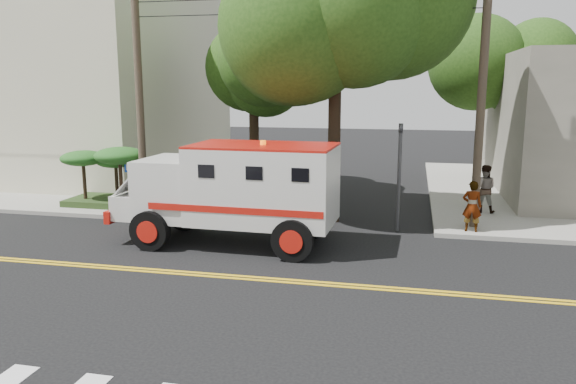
# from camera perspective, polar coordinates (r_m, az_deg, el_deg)

# --- Properties ---
(ground) EXTENTS (100.00, 100.00, 0.00)m
(ground) POSITION_cam_1_polar(r_m,az_deg,el_deg) (14.51, -5.05, -8.64)
(ground) COLOR black
(ground) RESTS_ON ground
(sidewalk_nw) EXTENTS (17.00, 17.00, 0.15)m
(sidewalk_nw) POSITION_cam_1_polar(r_m,az_deg,el_deg) (32.24, -20.88, 1.64)
(sidewalk_nw) COLOR gray
(sidewalk_nw) RESTS_ON ground
(building_left) EXTENTS (16.00, 14.00, 10.00)m
(building_left) POSITION_cam_1_polar(r_m,az_deg,el_deg) (34.26, -22.91, 10.54)
(building_left) COLOR beige
(building_left) RESTS_ON sidewalk_nw
(utility_pole_left) EXTENTS (0.28, 0.28, 9.00)m
(utility_pole_left) POSITION_cam_1_polar(r_m,az_deg,el_deg) (21.41, -14.87, 9.60)
(utility_pole_left) COLOR #382D23
(utility_pole_left) RESTS_ON ground
(utility_pole_right) EXTENTS (0.28, 0.28, 9.00)m
(utility_pole_right) POSITION_cam_1_polar(r_m,az_deg,el_deg) (19.34, 19.08, 9.28)
(utility_pole_right) COLOR #382D23
(utility_pole_right) RESTS_ON ground
(tree_main) EXTENTS (6.08, 5.70, 9.85)m
(tree_main) POSITION_cam_1_polar(r_m,az_deg,el_deg) (19.51, 6.13, 17.76)
(tree_main) COLOR black
(tree_main) RESTS_ON ground
(tree_left) EXTENTS (4.48, 4.20, 7.70)m
(tree_left) POSITION_cam_1_polar(r_m,az_deg,el_deg) (25.76, -2.97, 12.83)
(tree_left) COLOR black
(tree_left) RESTS_ON ground
(tree_right) EXTENTS (4.80, 4.50, 8.20)m
(tree_right) POSITION_cam_1_polar(r_m,az_deg,el_deg) (29.19, 22.30, 12.54)
(tree_right) COLOR black
(tree_right) RESTS_ON ground
(traffic_signal) EXTENTS (0.15, 0.18, 3.60)m
(traffic_signal) POSITION_cam_1_polar(r_m,az_deg,el_deg) (18.81, 11.26, 2.67)
(traffic_signal) COLOR #3F3F42
(traffic_signal) RESTS_ON ground
(accessibility_sign) EXTENTS (0.45, 0.10, 2.02)m
(accessibility_sign) POSITION_cam_1_polar(r_m,az_deg,el_deg) (22.11, -15.66, 1.42)
(accessibility_sign) COLOR #3F3F42
(accessibility_sign) RESTS_ON ground
(palm_planter) EXTENTS (3.52, 2.63, 2.36)m
(palm_planter) POSITION_cam_1_polar(r_m,az_deg,el_deg) (23.06, -17.88, 2.38)
(palm_planter) COLOR #1E3314
(palm_planter) RESTS_ON sidewalk_nw
(armored_truck) EXTENTS (6.88, 2.92, 3.10)m
(armored_truck) POSITION_cam_1_polar(r_m,az_deg,el_deg) (17.03, -5.36, 0.43)
(armored_truck) COLOR beige
(armored_truck) RESTS_ON ground
(pedestrian_a) EXTENTS (0.64, 0.45, 1.67)m
(pedestrian_a) POSITION_cam_1_polar(r_m,az_deg,el_deg) (19.02, 18.19, -1.38)
(pedestrian_a) COLOR gray
(pedestrian_a) RESTS_ON sidewalk_ne
(pedestrian_b) EXTENTS (0.94, 0.77, 1.78)m
(pedestrian_b) POSITION_cam_1_polar(r_m,az_deg,el_deg) (22.02, 19.29, 0.32)
(pedestrian_b) COLOR gray
(pedestrian_b) RESTS_ON sidewalk_ne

